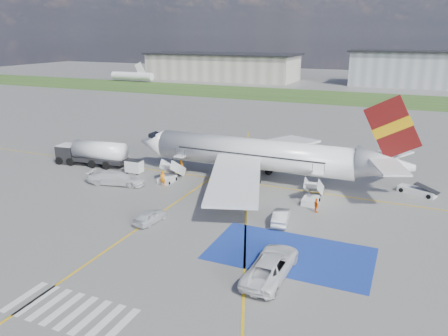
{
  "coord_description": "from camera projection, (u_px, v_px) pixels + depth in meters",
  "views": [
    {
      "loc": [
        18.22,
        -37.45,
        18.31
      ],
      "look_at": [
        -0.75,
        6.41,
        3.5
      ],
      "focal_mm": 35.0,
      "sensor_mm": 36.0,
      "label": 1
    }
  ],
  "objects": [
    {
      "name": "crosswalk",
      "position": [
        70.0,
        311.0,
        30.06
      ],
      "size": [
        9.0,
        4.0,
        0.01
      ],
      "color": "silver",
      "rests_on": "ground"
    },
    {
      "name": "belt_loader",
      "position": [
        417.0,
        191.0,
        51.74
      ],
      "size": [
        4.75,
        2.96,
        1.38
      ],
      "rotation": [
        0.0,
        0.0,
        -0.37
      ],
      "color": "silver",
      "rests_on": "ground"
    },
    {
      "name": "terminal_west",
      "position": [
        222.0,
        67.0,
        178.5
      ],
      "size": [
        60.0,
        22.0,
        10.0
      ],
      "primitive_type": "cube",
      "color": "gray",
      "rests_on": "ground"
    },
    {
      "name": "taxiway_line_main",
      "position": [
        247.0,
        183.0,
        55.68
      ],
      "size": [
        120.0,
        0.2,
        0.01
      ],
      "primitive_type": "cube",
      "color": "gold",
      "rests_on": "ground"
    },
    {
      "name": "gpu_cart",
      "position": [
        134.0,
        167.0,
        59.4
      ],
      "size": [
        2.28,
        1.5,
        1.87
      ],
      "rotation": [
        0.0,
        0.0,
        0.02
      ],
      "color": "silver",
      "rests_on": "ground"
    },
    {
      "name": "airstairs_aft",
      "position": [
        311.0,
        197.0,
        49.19
      ],
      "size": [
        1.9,
        5.2,
        3.6
      ],
      "color": "silver",
      "rests_on": "ground"
    },
    {
      "name": "crew_aft",
      "position": [
        316.0,
        205.0,
        46.31
      ],
      "size": [
        0.88,
        0.98,
        1.59
      ],
      "primitive_type": "imported",
      "rotation": [
        0.0,
        0.0,
        2.23
      ],
      "color": "orange",
      "rests_on": "ground"
    },
    {
      "name": "taxiway_line_cross",
      "position": [
        106.0,
        251.0,
        38.29
      ],
      "size": [
        0.2,
        60.0,
        0.01
      ],
      "primitive_type": "cube",
      "color": "gold",
      "rests_on": "ground"
    },
    {
      "name": "terminal_centre",
      "position": [
        422.0,
        69.0,
        154.15
      ],
      "size": [
        48.0,
        18.0,
        12.0
      ],
      "primitive_type": "cube",
      "color": "gray",
      "rests_on": "ground"
    },
    {
      "name": "fuel_tanker",
      "position": [
        92.0,
        155.0,
        62.82
      ],
      "size": [
        10.77,
        3.9,
        3.6
      ],
      "rotation": [
        0.0,
        0.0,
        0.1
      ],
      "color": "black",
      "rests_on": "ground"
    },
    {
      "name": "staging_box",
      "position": [
        290.0,
        253.0,
        37.86
      ],
      "size": [
        14.0,
        8.0,
        0.01
      ],
      "primitive_type": "cube",
      "color": "navy",
      "rests_on": "ground"
    },
    {
      "name": "crew_fwd",
      "position": [
        163.0,
        178.0,
        54.42
      ],
      "size": [
        0.83,
        0.79,
        1.91
      ],
      "primitive_type": "imported",
      "rotation": [
        0.0,
        0.0,
        0.67
      ],
      "color": "orange",
      "rests_on": "ground"
    },
    {
      "name": "van_white_b",
      "position": [
        116.0,
        176.0,
        54.82
      ],
      "size": [
        5.9,
        3.28,
        2.18
      ],
      "primitive_type": "imported",
      "rotation": [
        0.0,
        0.0,
        1.76
      ],
      "color": "silver",
      "rests_on": "ground"
    },
    {
      "name": "crew_nose",
      "position": [
        181.0,
        167.0,
        59.33
      ],
      "size": [
        1.06,
        1.13,
        1.85
      ],
      "primitive_type": "imported",
      "rotation": [
        0.0,
        0.0,
        -1.05
      ],
      "color": "orange",
      "rests_on": "ground"
    },
    {
      "name": "grass_strip",
      "position": [
        346.0,
        98.0,
        128.44
      ],
      "size": [
        400.0,
        30.0,
        0.01
      ],
      "primitive_type": "cube",
      "color": "#2D4C1E",
      "rests_on": "ground"
    },
    {
      "name": "ground",
      "position": [
        206.0,
        218.0,
        45.16
      ],
      "size": [
        400.0,
        400.0,
        0.0
      ],
      "primitive_type": "plane",
      "color": "#60605E",
      "rests_on": "ground"
    },
    {
      "name": "car_silver_b",
      "position": [
        281.0,
        216.0,
        43.76
      ],
      "size": [
        2.17,
        4.47,
        1.41
      ],
      "primitive_type": "imported",
      "rotation": [
        0.0,
        0.0,
        3.31
      ],
      "color": "#A6A8AC",
      "rests_on": "ground"
    },
    {
      "name": "airliner",
      "position": [
        264.0,
        155.0,
        55.86
      ],
      "size": [
        36.81,
        32.95,
        11.92
      ],
      "color": "silver",
      "rests_on": "ground"
    },
    {
      "name": "taxiway_line_diag",
      "position": [
        247.0,
        183.0,
        55.68
      ],
      "size": [
        20.71,
        56.45,
        0.01
      ],
      "primitive_type": "cube",
      "rotation": [
        0.0,
        0.0,
        0.35
      ],
      "color": "gold",
      "rests_on": "ground"
    },
    {
      "name": "airstairs_fwd",
      "position": [
        169.0,
        176.0,
        56.21
      ],
      "size": [
        1.9,
        5.2,
        3.6
      ],
      "color": "silver",
      "rests_on": "ground"
    },
    {
      "name": "car_silver_a",
      "position": [
        150.0,
        216.0,
        43.84
      ],
      "size": [
        2.07,
        4.14,
        1.35
      ],
      "primitive_type": "imported",
      "rotation": [
        0.0,
        0.0,
        3.02
      ],
      "color": "silver",
      "rests_on": "ground"
    },
    {
      "name": "van_white_a",
      "position": [
        271.0,
        262.0,
        34.21
      ],
      "size": [
        2.87,
        6.09,
        2.27
      ],
      "primitive_type": "imported",
      "rotation": [
        0.0,
        0.0,
        3.13
      ],
      "color": "silver",
      "rests_on": "ground"
    }
  ]
}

